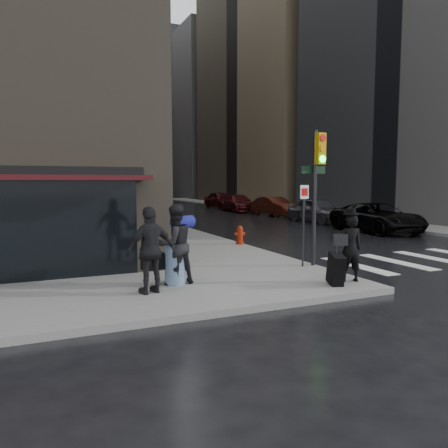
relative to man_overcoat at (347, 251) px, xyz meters
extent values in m
plane|color=black|center=(-1.35, 1.12, -0.90)|extent=(140.00, 140.00, 0.00)
cube|color=slate|center=(-1.35, 28.12, -0.82)|extent=(4.00, 50.00, 0.15)
cube|color=slate|center=(12.15, 28.12, -0.82)|extent=(3.00, 50.00, 0.15)
cube|color=silver|center=(2.15, 2.12, -0.89)|extent=(0.50, 3.00, 0.01)
cube|color=silver|center=(3.75, 2.12, -0.89)|extent=(0.50, 3.00, 0.01)
cube|color=silver|center=(5.35, 2.12, -0.89)|extent=(0.50, 3.00, 0.01)
cube|color=#9A835F|center=(24.65, 36.12, 18.10)|extent=(22.00, 22.00, 38.00)
cube|color=slate|center=(24.65, 59.12, 11.60)|extent=(22.00, 20.00, 25.00)
cube|color=slate|center=(4.65, 79.12, 15.10)|extent=(40.00, 12.00, 32.00)
imported|color=black|center=(0.12, 0.04, 0.06)|extent=(0.68, 0.54, 1.62)
cylinder|color=black|center=(0.12, 0.04, 0.89)|extent=(0.35, 0.35, 0.04)
cylinder|color=black|center=(0.12, 0.04, 0.95)|extent=(0.22, 0.22, 0.13)
cube|color=black|center=(-0.15, 0.07, 0.28)|extent=(0.36, 0.20, 0.28)
cube|color=black|center=(-0.46, -0.18, -0.37)|extent=(0.44, 0.68, 0.82)
cylinder|color=black|center=(-0.46, -0.18, 0.06)|extent=(0.03, 0.03, 0.38)
imported|color=black|center=(-3.84, 1.45, 0.19)|extent=(1.07, 0.93, 1.88)
cube|color=black|center=(-4.31, 1.52, -0.18)|extent=(0.62, 0.44, 0.35)
cylinder|color=navy|center=(-3.56, 1.65, 0.70)|extent=(0.64, 0.51, 0.30)
imported|color=black|center=(-4.55, 0.87, 0.19)|extent=(1.18, 0.71, 1.89)
cylinder|color=black|center=(0.53, 2.10, 1.17)|extent=(0.12, 0.12, 3.85)
cube|color=#AE8A0B|center=(0.54, 1.89, 2.57)|extent=(0.28, 0.20, 0.87)
cylinder|color=red|center=(0.55, 1.79, 2.86)|extent=(0.20, 0.06, 0.19)
cylinder|color=orange|center=(0.55, 1.79, 2.57)|extent=(0.20, 0.06, 0.19)
cylinder|color=#19E533|center=(0.55, 1.79, 2.28)|extent=(0.20, 0.06, 0.19)
cylinder|color=black|center=(0.14, 2.06, 0.40)|extent=(0.06, 0.06, 2.31)
cube|color=white|center=(0.14, 2.03, 1.37)|extent=(0.29, 0.04, 0.38)
cube|color=black|center=(0.53, 2.18, 1.99)|extent=(0.86, 0.10, 0.21)
cylinder|color=maroon|center=(0.45, 6.79, -0.70)|extent=(0.31, 0.31, 0.10)
cylinder|color=maroon|center=(0.45, 6.79, -0.46)|extent=(0.23, 0.23, 0.59)
sphere|color=maroon|center=(0.45, 6.79, -0.14)|extent=(0.22, 0.22, 0.22)
cylinder|color=maroon|center=(0.45, 6.79, -0.36)|extent=(0.41, 0.20, 0.14)
imported|color=black|center=(9.15, 8.78, -0.16)|extent=(2.74, 5.45, 1.48)
imported|color=#444349|center=(9.48, 14.29, -0.12)|extent=(2.03, 4.64, 1.56)
imported|color=#3D140C|center=(9.62, 19.79, -0.19)|extent=(1.94, 4.45, 1.42)
imported|color=#420D10|center=(9.27, 25.30, -0.18)|extent=(2.27, 5.04, 1.43)
imported|color=#3A0C0B|center=(10.04, 30.81, -0.11)|extent=(2.10, 4.72, 1.58)
camera|label=1|loc=(-6.85, -8.23, 1.66)|focal=35.00mm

